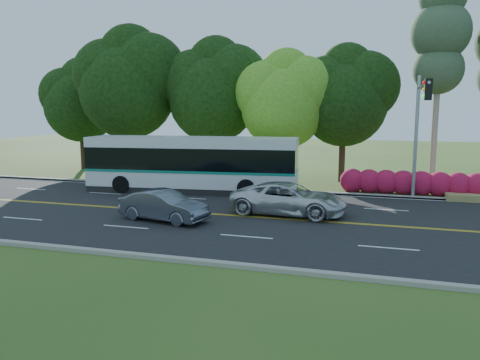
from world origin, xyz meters
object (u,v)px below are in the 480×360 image
(transit_bus, at_px, (192,165))
(suv, at_px, (289,199))
(traffic_signal, at_px, (420,118))
(sedan, at_px, (164,206))

(transit_bus, relative_size, suv, 2.36)
(traffic_signal, height_order, transit_bus, traffic_signal)
(sedan, bearing_deg, transit_bus, 24.12)
(transit_bus, xyz_separation_m, sedan, (1.71, -7.57, -0.98))
(traffic_signal, relative_size, suv, 1.25)
(suv, bearing_deg, transit_bus, 60.90)
(transit_bus, bearing_deg, suv, -39.61)
(traffic_signal, bearing_deg, sedan, -147.25)
(transit_bus, distance_m, suv, 8.44)
(sedan, bearing_deg, suv, -49.53)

